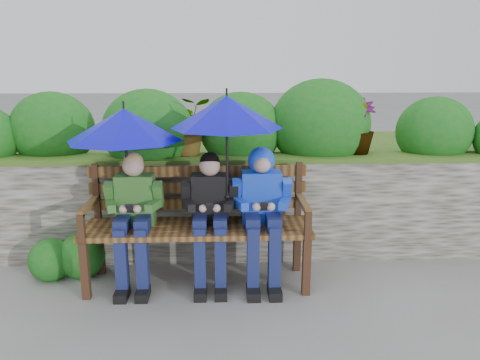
{
  "coord_description": "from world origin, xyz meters",
  "views": [
    {
      "loc": [
        -0.15,
        -3.72,
        1.89
      ],
      "look_at": [
        0.0,
        0.1,
        0.95
      ],
      "focal_mm": 35.0,
      "sensor_mm": 36.0,
      "label": 1
    }
  ],
  "objects_px": {
    "park_bench": "(198,217)",
    "umbrella_left": "(125,125)",
    "boy_middle": "(210,211)",
    "boy_right": "(262,204)",
    "umbrella_right": "(227,112)",
    "boy_left": "(134,212)"
  },
  "relations": [
    {
      "from": "boy_middle",
      "to": "park_bench",
      "type": "bearing_deg",
      "value": 140.46
    },
    {
      "from": "boy_left",
      "to": "umbrella_left",
      "type": "xyz_separation_m",
      "value": [
        -0.05,
        0.05,
        0.74
      ]
    },
    {
      "from": "boy_left",
      "to": "park_bench",
      "type": "bearing_deg",
      "value": 9.91
    },
    {
      "from": "park_bench",
      "to": "umbrella_left",
      "type": "relative_size",
      "value": 2.02
    },
    {
      "from": "boy_left",
      "to": "umbrella_right",
      "type": "relative_size",
      "value": 1.25
    },
    {
      "from": "park_bench",
      "to": "umbrella_right",
      "type": "bearing_deg",
      "value": -18.04
    },
    {
      "from": "boy_middle",
      "to": "umbrella_left",
      "type": "height_order",
      "value": "umbrella_left"
    },
    {
      "from": "boy_middle",
      "to": "umbrella_left",
      "type": "bearing_deg",
      "value": 175.81
    },
    {
      "from": "park_bench",
      "to": "boy_left",
      "type": "bearing_deg",
      "value": -170.09
    },
    {
      "from": "park_bench",
      "to": "boy_right",
      "type": "xyz_separation_m",
      "value": [
        0.56,
        -0.08,
        0.14
      ]
    },
    {
      "from": "boy_left",
      "to": "umbrella_left",
      "type": "height_order",
      "value": "umbrella_left"
    },
    {
      "from": "boy_right",
      "to": "umbrella_left",
      "type": "height_order",
      "value": "umbrella_left"
    },
    {
      "from": "park_bench",
      "to": "umbrella_right",
      "type": "xyz_separation_m",
      "value": [
        0.26,
        -0.09,
        0.93
      ]
    },
    {
      "from": "boy_middle",
      "to": "umbrella_left",
      "type": "distance_m",
      "value": 1.02
    },
    {
      "from": "park_bench",
      "to": "umbrella_left",
      "type": "height_order",
      "value": "umbrella_left"
    },
    {
      "from": "boy_middle",
      "to": "umbrella_right",
      "type": "height_order",
      "value": "umbrella_right"
    },
    {
      "from": "park_bench",
      "to": "boy_right",
      "type": "bearing_deg",
      "value": -8.57
    },
    {
      "from": "umbrella_right",
      "to": "boy_middle",
      "type": "bearing_deg",
      "value": -176.78
    },
    {
      "from": "boy_right",
      "to": "umbrella_left",
      "type": "distance_m",
      "value": 1.33
    },
    {
      "from": "park_bench",
      "to": "umbrella_right",
      "type": "relative_size",
      "value": 2.1
    },
    {
      "from": "umbrella_left",
      "to": "umbrella_right",
      "type": "xyz_separation_m",
      "value": [
        0.85,
        -0.04,
        0.11
      ]
    },
    {
      "from": "boy_right",
      "to": "umbrella_right",
      "type": "bearing_deg",
      "value": -179.84
    }
  ]
}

